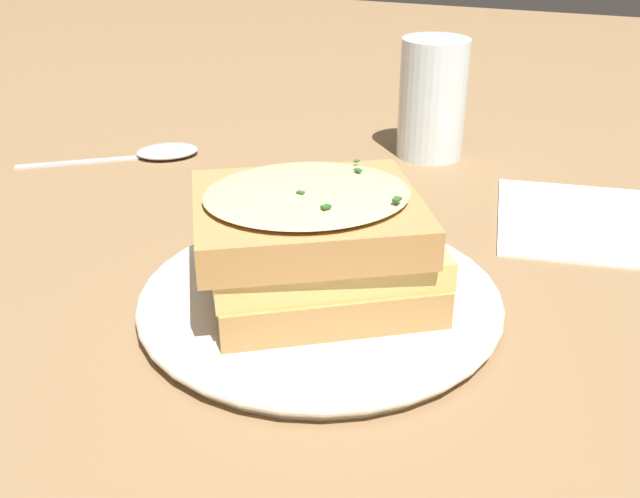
{
  "coord_description": "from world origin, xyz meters",
  "views": [
    {
      "loc": [
        0.37,
        0.15,
        0.25
      ],
      "look_at": [
        -0.01,
        0.01,
        0.04
      ],
      "focal_mm": 42.0,
      "sensor_mm": 36.0,
      "label": 1
    }
  ],
  "objects_px": {
    "water_glass": "(434,99)",
    "sandwich": "(316,242)",
    "spoon": "(157,152)",
    "napkin": "(577,219)",
    "dinner_plate": "(320,299)"
  },
  "relations": [
    {
      "from": "water_glass",
      "to": "sandwich",
      "type": "bearing_deg",
      "value": 0.5
    },
    {
      "from": "sandwich",
      "to": "water_glass",
      "type": "relative_size",
      "value": 1.58
    },
    {
      "from": "spoon",
      "to": "sandwich",
      "type": "bearing_deg",
      "value": 15.09
    },
    {
      "from": "spoon",
      "to": "napkin",
      "type": "bearing_deg",
      "value": 53.84
    },
    {
      "from": "dinner_plate",
      "to": "napkin",
      "type": "height_order",
      "value": "dinner_plate"
    },
    {
      "from": "water_glass",
      "to": "spoon",
      "type": "height_order",
      "value": "water_glass"
    },
    {
      "from": "water_glass",
      "to": "spoon",
      "type": "xyz_separation_m",
      "value": [
        0.1,
        -0.25,
        -0.05
      ]
    },
    {
      "from": "dinner_plate",
      "to": "sandwich",
      "type": "xyz_separation_m",
      "value": [
        0.0,
        -0.0,
        0.04
      ]
    },
    {
      "from": "napkin",
      "to": "sandwich",
      "type": "bearing_deg",
      "value": -35.7
    },
    {
      "from": "napkin",
      "to": "water_glass",
      "type": "bearing_deg",
      "value": -126.78
    },
    {
      "from": "dinner_plate",
      "to": "spoon",
      "type": "distance_m",
      "value": 0.32
    },
    {
      "from": "napkin",
      "to": "dinner_plate",
      "type": "bearing_deg",
      "value": -35.61
    },
    {
      "from": "spoon",
      "to": "napkin",
      "type": "distance_m",
      "value": 0.39
    },
    {
      "from": "water_glass",
      "to": "spoon",
      "type": "distance_m",
      "value": 0.27
    },
    {
      "from": "dinner_plate",
      "to": "spoon",
      "type": "xyz_separation_m",
      "value": [
        -0.21,
        -0.25,
        -0.0
      ]
    }
  ]
}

